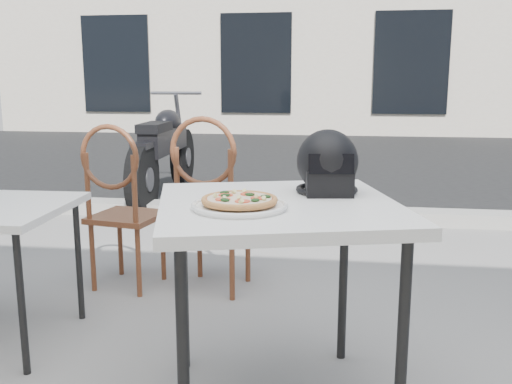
# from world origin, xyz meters

# --- Properties ---
(street_asphalt) EXTENTS (30.00, 8.00, 0.00)m
(street_asphalt) POSITION_xyz_m (0.00, 7.00, 0.00)
(street_asphalt) COLOR black
(street_asphalt) RESTS_ON ground
(curb) EXTENTS (30.00, 0.25, 0.12)m
(curb) POSITION_xyz_m (0.00, 3.00, 0.06)
(curb) COLOR #9B9991
(curb) RESTS_ON ground
(cafe_table_main) EXTENTS (1.05, 1.05, 0.81)m
(cafe_table_main) POSITION_xyz_m (-0.03, -0.01, 0.74)
(cafe_table_main) COLOR white
(cafe_table_main) RESTS_ON ground
(plate) EXTENTS (0.37, 0.37, 0.02)m
(plate) POSITION_xyz_m (-0.15, -0.14, 0.82)
(plate) COLOR white
(plate) RESTS_ON cafe_table_main
(pizza) EXTENTS (0.31, 0.31, 0.03)m
(pizza) POSITION_xyz_m (-0.15, -0.14, 0.84)
(pizza) COLOR #C88849
(pizza) RESTS_ON plate
(helmet) EXTENTS (0.28, 0.28, 0.25)m
(helmet) POSITION_xyz_m (0.14, 0.18, 0.92)
(helmet) COLOR black
(helmet) RESTS_ON cafe_table_main
(cafe_chair_main) EXTENTS (0.45, 0.45, 1.05)m
(cafe_chair_main) POSITION_xyz_m (-0.55, 1.14, 0.58)
(cafe_chair_main) COLOR brown
(cafe_chair_main) RESTS_ON ground
(cafe_chair_side) EXTENTS (0.44, 0.44, 1.00)m
(cafe_chair_side) POSITION_xyz_m (-1.08, 1.11, 0.56)
(cafe_chair_side) COLOR brown
(cafe_chair_side) RESTS_ON ground
(motorcycle) EXTENTS (0.58, 2.24, 1.11)m
(motorcycle) POSITION_xyz_m (-1.64, 3.77, 0.49)
(motorcycle) COLOR black
(motorcycle) RESTS_ON street_asphalt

